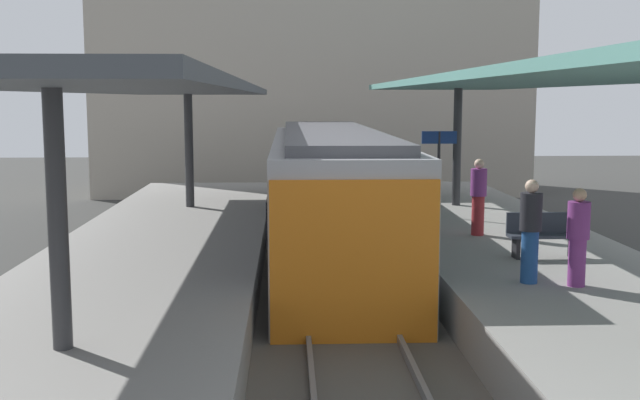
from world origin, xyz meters
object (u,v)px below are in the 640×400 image
passenger_mid_platform (530,229)px  platform_sign (439,154)px  commuter_train (330,194)px  passenger_far_end (478,196)px  passenger_near_bench (578,236)px  platform_bench (544,233)px

passenger_mid_platform → platform_sign: bearing=90.8°
commuter_train → passenger_far_end: size_ratio=8.04×
commuter_train → passenger_far_end: (3.22, -1.70, 0.16)m
passenger_far_end → passenger_near_bench: bearing=-84.6°
passenger_mid_platform → passenger_near_bench: bearing=-19.8°
commuter_train → passenger_mid_platform: commuter_train is taller
passenger_mid_platform → passenger_far_end: bearing=86.8°
commuter_train → passenger_mid_platform: size_ratio=7.98×
passenger_far_end → passenger_mid_platform: bearing=-93.2°
passenger_near_bench → passenger_mid_platform: passenger_mid_platform is taller
platform_sign → platform_bench: bearing=-79.0°
commuter_train → passenger_near_bench: (3.67, -6.49, 0.11)m
platform_bench → platform_sign: platform_sign is taller
platform_bench → passenger_near_bench: (-0.22, -2.31, 0.37)m
passenger_near_bench → passenger_mid_platform: size_ratio=0.93×
platform_sign → passenger_far_end: bearing=-82.8°
platform_sign → passenger_far_end: 2.92m
commuter_train → platform_sign: (2.86, 1.10, 0.90)m
commuter_train → platform_bench: size_ratio=9.84×
platform_bench → passenger_near_bench: bearing=-95.4°
commuter_train → passenger_far_end: commuter_train is taller
commuter_train → platform_bench: (3.88, -4.18, -0.26)m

